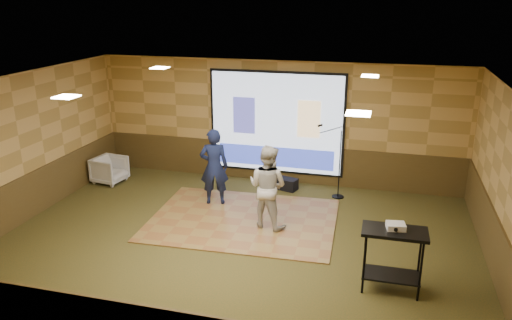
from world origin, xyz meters
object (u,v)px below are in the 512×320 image
(projector_screen, at_px, (276,124))
(mic_stand, at_px, (336,177))
(projector, at_px, (396,226))
(av_table, at_px, (393,248))
(player_left, at_px, (214,167))
(player_right, at_px, (268,187))
(dance_floor, at_px, (243,220))
(banquet_chair, at_px, (110,170))
(duffel_bag, at_px, (288,184))

(projector_screen, bearing_deg, mic_stand, -22.56)
(projector_screen, xyz_separation_m, projector, (2.84, -4.24, -0.39))
(av_table, bearing_deg, projector_screen, 123.41)
(player_left, xyz_separation_m, projector, (3.83, -2.49, 0.21))
(player_right, xyz_separation_m, projector, (2.42, -1.65, 0.22))
(projector_screen, bearing_deg, dance_floor, -93.27)
(banquet_chair, distance_m, duffel_bag, 4.43)
(projector_screen, height_order, dance_floor, projector_screen)
(player_right, bearing_deg, player_left, -14.10)
(dance_floor, xyz_separation_m, banquet_chair, (-3.83, 1.28, 0.31))
(player_left, relative_size, duffel_bag, 3.82)
(av_table, distance_m, duffel_bag, 4.54)
(dance_floor, bearing_deg, av_table, -32.20)
(banquet_chair, relative_size, duffel_bag, 1.62)
(av_table, bearing_deg, duffel_bag, 122.53)
(projector, bearing_deg, av_table, -109.45)
(mic_stand, height_order, duffel_bag, mic_stand)
(mic_stand, bearing_deg, player_left, -173.70)
(player_left, bearing_deg, duffel_bag, -155.26)
(dance_floor, distance_m, player_left, 1.38)
(projector_screen, xyz_separation_m, duffel_bag, (0.41, -0.50, -1.34))
(dance_floor, distance_m, banquet_chair, 4.05)
(projector_screen, height_order, projector, projector_screen)
(dance_floor, relative_size, banquet_chair, 5.25)
(projector_screen, bearing_deg, duffel_bag, -50.47)
(player_left, xyz_separation_m, duffel_bag, (1.40, 1.26, -0.74))
(projector_screen, bearing_deg, player_left, -119.42)
(mic_stand, bearing_deg, duffel_bag, 155.45)
(av_table, distance_m, projector, 0.35)
(player_right, distance_m, duffel_bag, 2.21)
(player_right, bearing_deg, projector, 162.19)
(banquet_chair, bearing_deg, mic_stand, -76.51)
(projector_screen, bearing_deg, projector, -56.23)
(duffel_bag, bearing_deg, projector, -57.06)
(projector, relative_size, mic_stand, 0.16)
(projector, xyz_separation_m, banquet_chair, (-6.80, 3.11, -0.76))
(player_left, distance_m, projector, 4.57)
(projector_screen, bearing_deg, av_table, -56.59)
(player_right, bearing_deg, projector_screen, -64.27)
(player_left, height_order, projector, player_left)
(dance_floor, relative_size, duffel_bag, 8.49)
(dance_floor, distance_m, player_right, 1.03)
(player_right, height_order, banquet_chair, player_right)
(player_right, relative_size, banquet_chair, 2.34)
(player_left, distance_m, duffel_bag, 2.02)
(av_table, bearing_deg, dance_floor, 147.80)
(projector, relative_size, banquet_chair, 0.39)
(projector_screen, xyz_separation_m, av_table, (2.83, -4.29, -0.73))
(player_right, distance_m, banquet_chair, 4.65)
(dance_floor, xyz_separation_m, player_right, (0.56, -0.17, 0.86))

